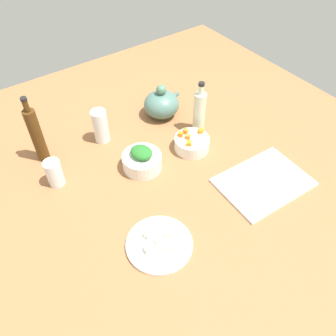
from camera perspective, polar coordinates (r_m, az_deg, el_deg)
The scene contains 25 objects.
tabletop at distance 130.07cm, azimuth 0.00°, elevation -1.98°, with size 190.00×190.00×3.00cm, color #98623B.
cutting_board at distance 131.39cm, azimuth 15.51°, elevation -2.29°, with size 32.35×23.35×1.00cm, color white.
plate_tofu at distance 110.99cm, azimuth -1.46°, elevation -12.50°, with size 21.11×21.11×1.20cm, color white.
bowl_greens at distance 130.81cm, azimuth -4.31°, elevation 1.08°, with size 14.86×14.86×6.05cm, color white.
bowl_carrots at distance 138.68cm, azimuth 3.96°, elevation 4.07°, with size 13.98×13.98×5.31cm, color white.
teapot at distance 153.62cm, azimuth -1.07°, elevation 10.56°, with size 17.11×15.33×15.39cm.
bottle_0 at distance 136.90cm, azimuth -20.95°, elevation 5.18°, with size 4.47×4.47×28.39cm.
bottle_1 at distance 143.92cm, azimuth 5.22°, elevation 9.36°, with size 4.99×4.99×23.00cm.
drinking_glass_0 at distance 129.77cm, azimuth -18.29°, elevation -0.79°, with size 5.94×5.94×10.56cm, color white.
drinking_glass_1 at distance 142.13cm, azimuth -11.11°, elevation 6.81°, with size 6.23×6.23×14.34cm, color white.
carrot_cube_0 at distance 138.84cm, azimuth 2.93°, elevation 6.13°, with size 1.80×1.80×1.80cm, color orange.
carrot_cube_1 at distance 136.23cm, azimuth 3.31°, elevation 5.18°, with size 1.80×1.80×1.80cm, color orange.
carrot_cube_2 at distance 139.29cm, azimuth 5.43°, elevation 6.11°, with size 1.80×1.80×1.80cm, color orange.
carrot_cube_3 at distance 137.20cm, azimuth 2.10°, elevation 5.59°, with size 1.80×1.80×1.80cm, color orange.
carrot_cube_4 at distance 133.29cm, azimuth 3.52°, elevation 4.06°, with size 1.80×1.80×1.80cm, color orange.
chopped_greens_mound at distance 127.48cm, azimuth -4.43°, elevation 2.60°, with size 8.81×7.33×3.51cm, color #276E28.
tofu_cube_0 at distance 108.34cm, azimuth -3.31°, elevation -13.19°, with size 2.20×2.20×2.20cm, color white.
tofu_cube_1 at distance 108.54cm, azimuth -0.12°, elevation -12.88°, with size 2.20×2.20×2.20cm, color white.
tofu_cube_2 at distance 109.90cm, azimuth -1.50°, elevation -11.74°, with size 2.20×2.20×2.20cm, color white.
tofu_cube_3 at distance 110.96cm, azimuth 0.24°, elevation -10.85°, with size 2.20×2.20×2.20cm, color #EBE7CD.
tofu_cube_4 at distance 111.15cm, azimuth -3.35°, elevation -10.83°, with size 2.20×2.20×2.20cm, color white.
dumpling_0 at distance 130.20cm, azimuth 18.48°, elevation -2.62°, with size 4.38×4.14×2.57cm, color beige.
dumpling_1 at distance 133.36cm, azimuth 15.69°, elevation -0.38°, with size 5.86×5.17×2.34cm, color beige.
dumpling_2 at distance 136.35cm, azimuth 17.71°, elevation 0.38°, with size 5.31×5.07×2.62cm, color beige.
dumpling_3 at distance 123.96cm, azimuth 14.49°, elevation -4.52°, with size 4.20×4.01×2.62cm, color beige.
Camera 1 is at (-50.34, -70.71, 98.37)cm, focal length 36.85 mm.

